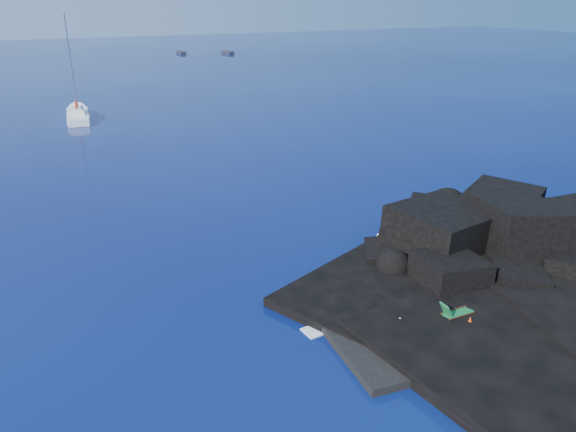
% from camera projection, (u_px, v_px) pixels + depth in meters
% --- Properties ---
extents(ground, '(400.00, 400.00, 0.00)m').
position_uv_depth(ground, '(343.00, 367.00, 22.13)').
color(ground, '#04073E').
rests_on(ground, ground).
extents(headland, '(24.00, 24.00, 3.60)m').
position_uv_depth(headland, '(520.00, 269.00, 30.07)').
color(headland, black).
rests_on(headland, ground).
extents(beach, '(9.08, 6.86, 0.70)m').
position_uv_depth(beach, '(425.00, 332.00, 24.43)').
color(beach, black).
rests_on(beach, ground).
extents(surf_foam, '(10.00, 8.00, 0.06)m').
position_uv_depth(surf_foam, '(375.00, 285.00, 28.38)').
color(surf_foam, white).
rests_on(surf_foam, ground).
extents(sailboat, '(3.69, 11.75, 12.11)m').
position_uv_depth(sailboat, '(78.00, 119.00, 66.53)').
color(sailboat, white).
rests_on(sailboat, ground).
extents(deck_chair, '(1.55, 0.69, 1.06)m').
position_uv_depth(deck_chair, '(458.00, 309.00, 24.58)').
color(deck_chair, '#186F35').
rests_on(deck_chair, beach).
extents(towel, '(1.89, 1.37, 0.05)m').
position_uv_depth(towel, '(394.00, 328.00, 24.08)').
color(towel, white).
rests_on(towel, beach).
extents(sunbather, '(1.69, 1.02, 0.26)m').
position_uv_depth(sunbather, '(394.00, 325.00, 24.03)').
color(sunbather, tan).
rests_on(sunbather, towel).
extents(marker_cone, '(0.36, 0.36, 0.51)m').
position_uv_depth(marker_cone, '(470.00, 322.00, 24.10)').
color(marker_cone, '#E93D0C').
rests_on(marker_cone, beach).
extents(distant_boat_a, '(1.49, 4.55, 0.60)m').
position_uv_depth(distant_boat_a, '(181.00, 54.00, 142.61)').
color(distant_boat_a, '#222327').
rests_on(distant_boat_a, ground).
extents(distant_boat_b, '(1.98, 4.83, 0.63)m').
position_uv_depth(distant_boat_b, '(228.00, 54.00, 142.65)').
color(distant_boat_b, '#25252A').
rests_on(distant_boat_b, ground).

